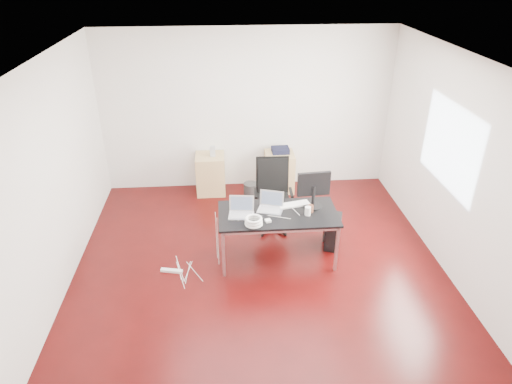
{
  "coord_description": "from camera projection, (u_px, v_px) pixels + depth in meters",
  "views": [
    {
      "loc": [
        -0.45,
        -5.08,
        3.86
      ],
      "look_at": [
        0.0,
        0.55,
        0.85
      ],
      "focal_mm": 32.0,
      "sensor_mm": 36.0,
      "label": 1
    }
  ],
  "objects": [
    {
      "name": "filing_cabinet_right",
      "position": [
        279.0,
        172.0,
        8.15
      ],
      "size": [
        0.5,
        0.5,
        0.7
      ],
      "primitive_type": "cube",
      "color": "tan",
      "rests_on": "ground"
    },
    {
      "name": "navy_garment",
      "position": [
        280.0,
        150.0,
        8.0
      ],
      "size": [
        0.31,
        0.25,
        0.09
      ],
      "primitive_type": "cube",
      "rotation": [
        0.0,
        0.0,
        0.03
      ],
      "color": "black",
      "rests_on": "filing_cabinet_right"
    },
    {
      "name": "laptop_left",
      "position": [
        241.0,
        211.0,
        6.06
      ],
      "size": [
        0.36,
        0.29,
        0.23
      ],
      "rotation": [
        0.0,
        0.0,
        -0.13
      ],
      "color": "silver",
      "rests_on": "desk"
    },
    {
      "name": "power_adapter",
      "position": [
        268.0,
        221.0,
        5.92
      ],
      "size": [
        0.08,
        0.08,
        0.03
      ],
      "primitive_type": "cube",
      "rotation": [
        0.0,
        0.0,
        0.24
      ],
      "color": "white",
      "rests_on": "desk"
    },
    {
      "name": "monitor",
      "position": [
        314.0,
        188.0,
        6.16
      ],
      "size": [
        0.45,
        0.26,
        0.51
      ],
      "rotation": [
        0.0,
        0.0,
        0.09
      ],
      "color": "black",
      "rests_on": "desk"
    },
    {
      "name": "cup_white",
      "position": [
        308.0,
        211.0,
        6.05
      ],
      "size": [
        0.1,
        0.1,
        0.12
      ],
      "primitive_type": "cylinder",
      "rotation": [
        0.0,
        0.0,
        0.27
      ],
      "color": "white",
      "rests_on": "desk"
    },
    {
      "name": "keyboard",
      "position": [
        294.0,
        205.0,
        6.3
      ],
      "size": [
        0.46,
        0.23,
        0.02
      ],
      "primitive_type": "cube",
      "rotation": [
        0.0,
        0.0,
        0.22
      ],
      "color": "white",
      "rests_on": "desk"
    },
    {
      "name": "wastebasket",
      "position": [
        251.0,
        191.0,
        7.95
      ],
      "size": [
        0.27,
        0.27,
        0.28
      ],
      "primitive_type": "cylinder",
      "rotation": [
        0.0,
        0.0,
        -0.13
      ],
      "color": "black",
      "rests_on": "ground"
    },
    {
      "name": "speaker",
      "position": [
        213.0,
        151.0,
        7.84
      ],
      "size": [
        0.1,
        0.09,
        0.18
      ],
      "primitive_type": "cube",
      "rotation": [
        0.0,
        0.0,
        0.08
      ],
      "color": "#9E9E9E",
      "rests_on": "filing_cabinet_left"
    },
    {
      "name": "filing_cabinet_left",
      "position": [
        211.0,
        174.0,
        8.06
      ],
      "size": [
        0.5,
        0.5,
        0.7
      ],
      "primitive_type": "cube",
      "color": "tan",
      "rests_on": "ground"
    },
    {
      "name": "desk",
      "position": [
        278.0,
        216.0,
        6.15
      ],
      "size": [
        1.6,
        0.8,
        0.73
      ],
      "color": "black",
      "rests_on": "ground"
    },
    {
      "name": "pc_tower",
      "position": [
        333.0,
        231.0,
        6.66
      ],
      "size": [
        0.33,
        0.49,
        0.44
      ],
      "primitive_type": "cube",
      "rotation": [
        0.0,
        0.0,
        -0.33
      ],
      "color": "black",
      "rests_on": "ground"
    },
    {
      "name": "room_shell",
      "position": [
        262.0,
        173.0,
        5.66
      ],
      "size": [
        5.0,
        5.0,
        5.0
      ],
      "color": "#320505",
      "rests_on": "ground"
    },
    {
      "name": "laptop_right",
      "position": [
        271.0,
        205.0,
        6.19
      ],
      "size": [
        0.39,
        0.34,
        0.23
      ],
      "rotation": [
        0.0,
        0.0,
        -0.31
      ],
      "color": "silver",
      "rests_on": "desk"
    },
    {
      "name": "power_strip",
      "position": [
        172.0,
        271.0,
        6.17
      ],
      "size": [
        0.31,
        0.13,
        0.04
      ],
      "primitive_type": "cube",
      "rotation": [
        0.0,
        0.0,
        -0.23
      ],
      "color": "white",
      "rests_on": "ground"
    },
    {
      "name": "cup_brown",
      "position": [
        311.0,
        208.0,
        6.13
      ],
      "size": [
        0.1,
        0.1,
        0.1
      ],
      "primitive_type": "cylinder",
      "rotation": [
        0.0,
        0.0,
        0.34
      ],
      "color": "#522B1C",
      "rests_on": "desk"
    },
    {
      "name": "cable_coil",
      "position": [
        254.0,
        221.0,
        5.83
      ],
      "size": [
        0.24,
        0.24,
        0.11
      ],
      "rotation": [
        0.0,
        0.0,
        0.19
      ],
      "color": "white",
      "rests_on": "desk"
    },
    {
      "name": "office_chair",
      "position": [
        273.0,
        191.0,
        6.94
      ],
      "size": [
        0.5,
        0.51,
        1.08
      ],
      "rotation": [
        0.0,
        0.0,
        -0.03
      ],
      "color": "black",
      "rests_on": "ground"
    }
  ]
}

